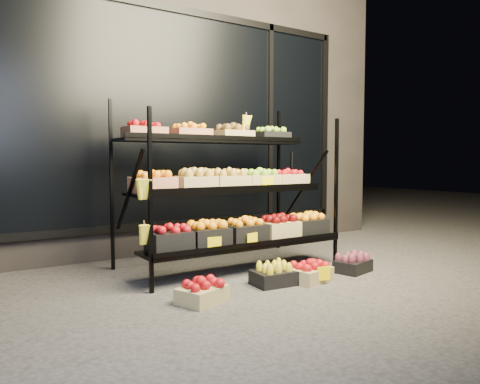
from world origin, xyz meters
TOP-DOWN VIEW (x-y plane):
  - ground at (0.00, 0.00)m, footprint 24.00×24.00m
  - building at (0.00, 2.59)m, footprint 6.00×2.08m
  - display_rack at (-0.01, 0.60)m, footprint 2.18×1.02m
  - tag_floor_b at (0.31, -0.40)m, footprint 0.13×0.01m
  - floor_crate_left at (-0.80, -0.26)m, footprint 0.42×0.37m
  - floor_crate_midleft at (-0.04, -0.17)m, footprint 0.38×0.30m
  - floor_crate_midright at (0.29, -0.25)m, footprint 0.41×0.34m
  - floor_crate_right at (0.87, -0.22)m, footprint 0.39×0.32m

SIDE VIEW (x-z plane):
  - ground at x=0.00m, z-range 0.00..0.00m
  - tag_floor_b at x=0.31m, z-range 0.00..0.12m
  - floor_crate_right at x=0.87m, z-range -0.01..0.17m
  - floor_crate_left at x=-0.80m, z-range -0.01..0.18m
  - floor_crate_midleft at x=-0.04m, z-range -0.01..0.18m
  - floor_crate_midright at x=0.29m, z-range -0.01..0.18m
  - display_rack at x=-0.01m, z-range -0.05..1.62m
  - building at x=0.00m, z-range 0.00..3.50m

